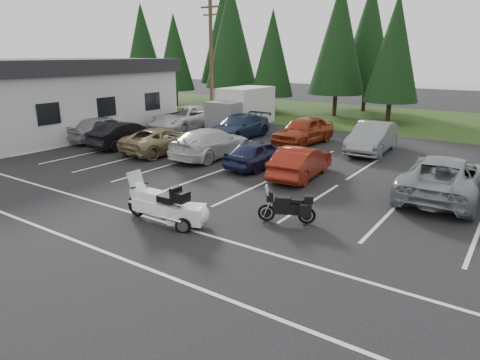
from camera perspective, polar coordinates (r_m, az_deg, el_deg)
name	(u,v)px	position (r m, az deg, el deg)	size (l,w,h in m)	color
ground	(225,194)	(16.64, -2.01, -1.82)	(120.00, 120.00, 0.00)	black
grass_strip	(396,119)	(38.24, 20.05, 7.64)	(80.00, 16.00, 0.01)	#213611
building	(45,97)	(32.22, -24.51, 10.09)	(10.60, 15.60, 4.90)	silver
utility_pole	(211,62)	(31.42, -3.86, 15.48)	(1.60, 0.26, 9.00)	#473321
box_truck	(239,109)	(30.86, -0.20, 9.45)	(2.40, 5.60, 2.90)	silver
stall_markings	(253,181)	(18.21, 1.73, -0.18)	(32.00, 16.00, 0.01)	silver
conifer_0	(142,44)	(51.38, -12.88, 17.21)	(4.58, 4.58, 10.66)	#332316
conifer_1	(174,52)	(46.21, -8.73, 16.50)	(3.96, 3.96, 9.22)	#332316
conifer_2	(231,35)	(43.69, -1.21, 18.74)	(5.10, 5.10, 11.89)	#332316
conifer_3	(272,53)	(39.48, 4.34, 16.50)	(3.87, 3.87, 9.02)	#332316
conifer_4	(339,37)	(38.42, 13.05, 18.03)	(4.80, 4.80, 11.17)	#332316
conifer_5	(395,48)	(35.57, 19.92, 16.20)	(4.14, 4.14, 9.63)	#332316
conifer_back_a	(224,35)	(49.44, -2.20, 18.74)	(5.28, 5.28, 12.30)	#332316
conifer_back_b	(369,36)	(42.40, 16.82, 17.90)	(4.97, 4.97, 11.58)	#332316
car_near_0	(104,128)	(28.03, -17.65, 6.61)	(1.87, 4.64, 1.58)	#9C9CA0
car_near_1	(126,134)	(25.85, -14.99, 5.94)	(1.57, 4.51, 1.49)	black
car_near_2	(164,140)	(23.86, -10.08, 5.28)	(2.30, 5.00, 1.39)	#8A7850
car_near_3	(211,143)	(22.41, -3.84, 4.95)	(2.13, 5.24, 1.52)	silver
car_near_4	(259,154)	(20.34, 2.59, 3.54)	(1.59, 3.94, 1.34)	#191F3F
car_near_5	(301,162)	(18.85, 8.13, 2.40)	(1.47, 4.21, 1.39)	maroon
car_near_6	(444,177)	(17.72, 25.59, 0.37)	(2.65, 5.76, 1.60)	gray
car_far_0	(184,118)	(30.96, -7.45, 8.18)	(2.75, 5.96, 1.66)	silver
car_far_1	(239,127)	(27.52, -0.20, 7.12)	(2.10, 5.17, 1.50)	#1C2A46
car_far_2	(304,130)	(26.06, 8.49, 6.56)	(1.93, 4.79, 1.63)	maroon
car_far_3	(373,138)	(24.59, 17.25, 5.43)	(1.74, 5.00, 1.65)	slate
touring_motorcycle	(156,199)	(13.85, -11.08, -2.46)	(2.89, 0.89, 1.60)	white
cargo_trailer	(187,216)	(13.43, -7.06, -4.85)	(1.58, 0.89, 0.73)	white
adventure_motorcycle	(287,204)	(13.70, 6.25, -3.23)	(2.05, 0.71, 1.25)	black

